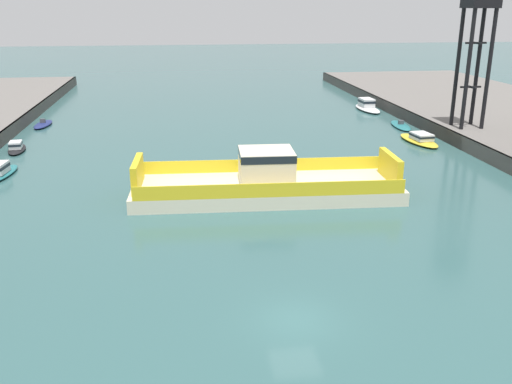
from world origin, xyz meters
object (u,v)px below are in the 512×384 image
object	(u,v)px
moored_boat_far_right	(420,139)
moored_boat_mid_right	(16,148)
moored_boat_upstream_a	(401,125)
moored_boat_near_left	(367,106)
moored_boat_upstream_b	(1,171)
crane_tower	(479,17)
moored_boat_far_left	(43,124)
chain_ferry	(266,183)

from	to	relation	value
moored_boat_far_right	moored_boat_mid_right	bearing A→B (deg)	177.01
moored_boat_far_right	moored_boat_upstream_a	size ratio (longest dim) A/B	1.12
moored_boat_near_left	moored_boat_mid_right	world-z (taller)	moored_boat_near_left
moored_boat_near_left	moored_boat_upstream_b	world-z (taller)	moored_boat_near_left
moored_boat_far_right	crane_tower	bearing A→B (deg)	6.24
moored_boat_far_left	moored_boat_upstream_b	world-z (taller)	moored_boat_upstream_b
moored_boat_far_right	crane_tower	size ratio (longest dim) A/B	0.48
chain_ferry	moored_boat_far_left	world-z (taller)	chain_ferry
moored_boat_far_right	crane_tower	world-z (taller)	crane_tower
chain_ferry	moored_boat_near_left	world-z (taller)	chain_ferry
moored_boat_upstream_a	moored_boat_mid_right	bearing A→B (deg)	-172.16
moored_boat_mid_right	chain_ferry	bearing A→B (deg)	-37.09
crane_tower	moored_boat_upstream_a	bearing A→B (deg)	119.80
moored_boat_mid_right	moored_boat_upstream_a	size ratio (longest dim) A/B	0.76
chain_ferry	moored_boat_near_left	bearing A→B (deg)	60.19
moored_boat_mid_right	moored_boat_far_left	world-z (taller)	moored_boat_mid_right
chain_ferry	moored_boat_upstream_a	distance (m)	32.48
chain_ferry	moored_boat_far_right	world-z (taller)	chain_ferry
moored_boat_far_left	moored_boat_upstream_a	size ratio (longest dim) A/B	0.85
chain_ferry	moored_boat_far_left	bearing A→B (deg)	127.54
chain_ferry	moored_boat_far_left	distance (m)	39.66
moored_boat_near_left	moored_boat_upstream_a	bearing A→B (deg)	-88.07
moored_boat_far_left	moored_boat_upstream_b	distance (m)	22.64
moored_boat_far_right	moored_boat_near_left	bearing A→B (deg)	87.83
chain_ferry	moored_boat_upstream_b	distance (m)	24.73
chain_ferry	crane_tower	size ratio (longest dim) A/B	1.40
chain_ferry	crane_tower	xyz separation A→B (m)	(25.88, 16.54, 12.47)
moored_boat_far_left	crane_tower	world-z (taller)	crane_tower
moored_boat_far_right	chain_ferry	bearing A→B (deg)	-141.69
moored_boat_far_left	chain_ferry	bearing A→B (deg)	-52.46
moored_boat_near_left	crane_tower	world-z (taller)	crane_tower
chain_ferry	moored_boat_upstream_a	xyz separation A→B (m)	(21.33, 24.47, -0.96)
moored_boat_near_left	moored_boat_far_left	world-z (taller)	moored_boat_near_left
moored_boat_near_left	moored_boat_upstream_b	distance (m)	52.02
moored_boat_near_left	moored_boat_far_left	bearing A→B (deg)	-173.56
moored_boat_far_left	crane_tower	xyz separation A→B (m)	(50.03, -14.90, 13.39)
moored_boat_far_right	moored_boat_upstream_b	xyz separation A→B (m)	(-43.24, -7.09, 0.07)
moored_boat_mid_right	moored_boat_upstream_b	world-z (taller)	moored_boat_upstream_b
moored_boat_near_left	moored_boat_upstream_b	size ratio (longest dim) A/B	1.24
moored_boat_upstream_a	moored_boat_upstream_b	size ratio (longest dim) A/B	1.08
moored_boat_far_left	crane_tower	size ratio (longest dim) A/B	0.36
chain_ferry	moored_boat_upstream_b	bearing A→B (deg)	159.10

